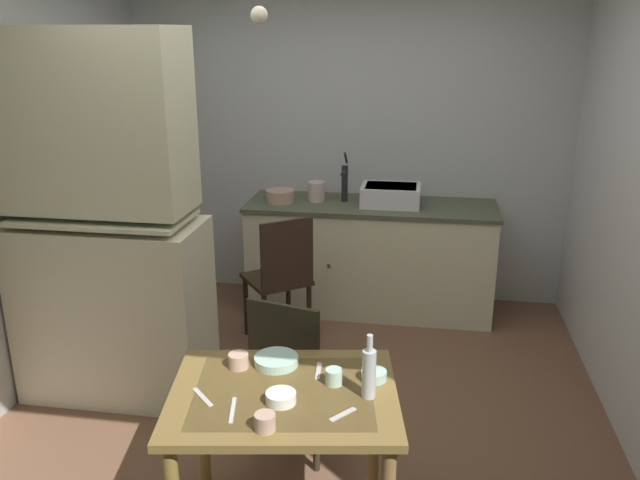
# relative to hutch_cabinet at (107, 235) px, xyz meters

# --- Properties ---
(ground_plane) EXTENTS (4.73, 4.73, 0.00)m
(ground_plane) POSITION_rel_hutch_cabinet_xyz_m (1.17, -0.07, -1.01)
(ground_plane) COLOR brown
(wall_back) EXTENTS (3.57, 0.10, 2.59)m
(wall_back) POSITION_rel_hutch_cabinet_xyz_m (1.17, 1.85, 0.29)
(wall_back) COLOR silver
(wall_back) RESTS_ON ground
(hutch_cabinet) EXTENTS (1.09, 0.53, 2.16)m
(hutch_cabinet) POSITION_rel_hutch_cabinet_xyz_m (0.00, 0.00, 0.00)
(hutch_cabinet) COLOR beige
(hutch_cabinet) RESTS_ON ground
(counter_cabinet) EXTENTS (1.91, 0.64, 0.86)m
(counter_cabinet) POSITION_rel_hutch_cabinet_xyz_m (1.40, 1.48, -0.58)
(counter_cabinet) COLOR beige
(counter_cabinet) RESTS_ON ground
(sink_basin) EXTENTS (0.44, 0.34, 0.15)m
(sink_basin) POSITION_rel_hutch_cabinet_xyz_m (1.55, 1.48, -0.07)
(sink_basin) COLOR white
(sink_basin) RESTS_ON counter_cabinet
(hand_pump) EXTENTS (0.05, 0.27, 0.39)m
(hand_pump) POSITION_rel_hutch_cabinet_xyz_m (1.19, 1.52, 0.02)
(hand_pump) COLOR #232328
(hand_pump) RESTS_ON counter_cabinet
(mixing_bowl_counter) EXTENTS (0.22, 0.22, 0.09)m
(mixing_bowl_counter) POSITION_rel_hutch_cabinet_xyz_m (0.70, 1.43, -0.10)
(mixing_bowl_counter) COLOR tan
(mixing_bowl_counter) RESTS_ON counter_cabinet
(stoneware_crock) EXTENTS (0.13, 0.13, 0.15)m
(stoneware_crock) POSITION_rel_hutch_cabinet_xyz_m (0.97, 1.50, -0.07)
(stoneware_crock) COLOR beige
(stoneware_crock) RESTS_ON counter_cabinet
(dining_table) EXTENTS (1.04, 0.86, 0.72)m
(dining_table) POSITION_rel_hutch_cabinet_xyz_m (1.26, -1.02, -0.40)
(dining_table) COLOR olive
(dining_table) RESTS_ON ground
(chair_far_side) EXTENTS (0.49, 0.49, 0.89)m
(chair_far_side) POSITION_rel_hutch_cabinet_xyz_m (1.18, -0.43, -0.53)
(chair_far_side) COLOR #2C2519
(chair_far_side) RESTS_ON ground
(chair_by_counter) EXTENTS (0.56, 0.56, 0.94)m
(chair_by_counter) POSITION_rel_hutch_cabinet_xyz_m (0.84, 0.77, -0.50)
(chair_by_counter) COLOR #322317
(chair_by_counter) RESTS_ON ground
(serving_bowl_wide) EXTENTS (0.20, 0.20, 0.04)m
(serving_bowl_wide) POSITION_rel_hutch_cabinet_xyz_m (1.18, -0.81, -0.27)
(serving_bowl_wide) COLOR #ADD1C1
(serving_bowl_wide) RESTS_ON dining_table
(soup_bowl_small) EXTENTS (0.11, 0.11, 0.04)m
(soup_bowl_small) POSITION_rel_hutch_cabinet_xyz_m (1.61, -0.87, -0.27)
(soup_bowl_small) COLOR #ADD1C1
(soup_bowl_small) RESTS_ON dining_table
(sauce_dish) EXTENTS (0.12, 0.12, 0.04)m
(sauce_dish) POSITION_rel_hutch_cabinet_xyz_m (1.26, -1.10, -0.27)
(sauce_dish) COLOR white
(sauce_dish) RESTS_ON dining_table
(teacup_mint) EXTENTS (0.07, 0.07, 0.07)m
(teacup_mint) POSITION_rel_hutch_cabinet_xyz_m (1.45, -0.93, -0.25)
(teacup_mint) COLOR #ADD1C1
(teacup_mint) RESTS_ON dining_table
(mug_dark) EXTENTS (0.08, 0.08, 0.07)m
(mug_dark) POSITION_rel_hutch_cabinet_xyz_m (1.25, -1.29, -0.25)
(mug_dark) COLOR tan
(mug_dark) RESTS_ON dining_table
(teacup_cream) EXTENTS (0.09, 0.09, 0.07)m
(teacup_cream) POSITION_rel_hutch_cabinet_xyz_m (1.02, -0.86, -0.25)
(teacup_cream) COLOR tan
(teacup_cream) RESTS_ON dining_table
(glass_bottle) EXTENTS (0.06, 0.06, 0.28)m
(glass_bottle) POSITION_rel_hutch_cabinet_xyz_m (1.60, -1.01, -0.18)
(glass_bottle) COLOR #B7BCC1
(glass_bottle) RESTS_ON dining_table
(table_knife) EXTENTS (0.05, 0.17, 0.00)m
(table_knife) POSITION_rel_hutch_cabinet_xyz_m (1.09, -1.19, -0.28)
(table_knife) COLOR silver
(table_knife) RESTS_ON dining_table
(teaspoon_near_bowl) EXTENTS (0.03, 0.14, 0.00)m
(teaspoon_near_bowl) POSITION_rel_hutch_cabinet_xyz_m (1.37, -0.84, -0.28)
(teaspoon_near_bowl) COLOR beige
(teaspoon_near_bowl) RESTS_ON dining_table
(teaspoon_by_cup) EXTENTS (0.10, 0.11, 0.00)m
(teaspoon_by_cup) POSITION_rel_hutch_cabinet_xyz_m (1.52, -1.15, -0.28)
(teaspoon_by_cup) COLOR beige
(teaspoon_by_cup) RESTS_ON dining_table
(serving_spoon) EXTENTS (0.12, 0.13, 0.00)m
(serving_spoon) POSITION_rel_hutch_cabinet_xyz_m (0.94, -1.12, -0.28)
(serving_spoon) COLOR beige
(serving_spoon) RESTS_ON dining_table
(pendant_bulb) EXTENTS (0.08, 0.08, 0.08)m
(pendant_bulb) POSITION_rel_hutch_cabinet_xyz_m (1.00, -0.25, 1.19)
(pendant_bulb) COLOR #F9EFCC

